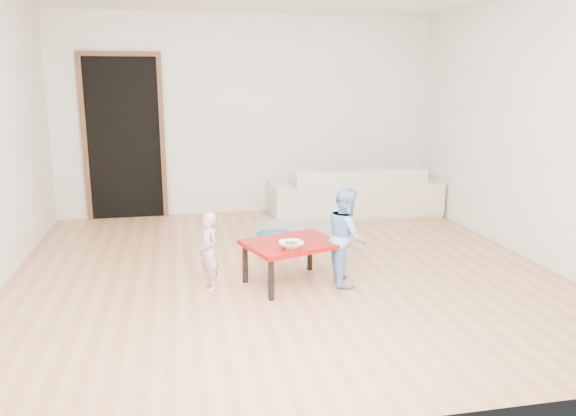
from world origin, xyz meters
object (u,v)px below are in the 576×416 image
object	(u,v)px
basin	(275,240)
child_pink	(209,252)
red_table	(292,263)
bowl	(291,245)
sofa	(353,190)
child_blue	(346,236)

from	to	relation	value
basin	child_pink	bearing A→B (deg)	-123.79
red_table	basin	size ratio (longest dim) A/B	1.84
red_table	child_pink	size ratio (longest dim) A/B	1.15
red_table	bowl	distance (m)	0.28
sofa	child_pink	xyz separation A→B (m)	(-2.06, -2.41, 0.01)
child_blue	sofa	bearing A→B (deg)	-13.22
child_pink	child_blue	size ratio (longest dim) A/B	0.79
red_table	bowl	size ratio (longest dim) A/B	3.77
sofa	red_table	distance (m)	2.78
sofa	basin	world-z (taller)	sofa
sofa	bowl	xyz separation A→B (m)	(-1.39, -2.60, 0.09)
child_pink	child_blue	bearing A→B (deg)	62.67
red_table	basin	world-z (taller)	red_table
bowl	child_pink	size ratio (longest dim) A/B	0.31
sofa	red_table	size ratio (longest dim) A/B	2.87
bowl	sofa	bearing A→B (deg)	61.97
bowl	child_blue	world-z (taller)	child_blue
red_table	child_pink	distance (m)	0.74
sofa	bowl	size ratio (longest dim) A/B	10.81
sofa	bowl	distance (m)	2.95
child_pink	basin	xyz separation A→B (m)	(0.78, 1.17, -0.27)
bowl	basin	xyz separation A→B (m)	(0.10, 1.36, -0.35)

